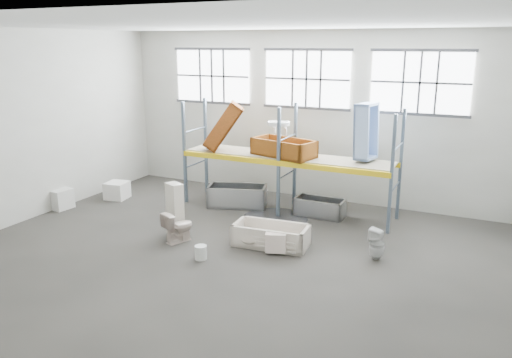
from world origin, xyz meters
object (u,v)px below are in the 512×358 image
Objects in this scene: toilet_beige at (178,226)px; blue_tub_upright at (366,131)px; bucket at (201,252)px; rust_tub_flat at (284,148)px; steel_tub_left at (237,196)px; toilet_white at (377,244)px; carton_near at (59,198)px; cistern_tall at (175,209)px; steel_tub_right at (320,207)px; bathtub_beige at (271,235)px.

toilet_beige is 5.41m from blue_tub_upright.
rust_tub_flat is at bearing 84.99° from bucket.
steel_tub_left is at bearing -172.25° from rust_tub_flat.
rust_tub_flat is at bearing -119.88° from toilet_white.
toilet_beige reaches higher than carton_near.
carton_near is (-5.92, -2.57, -1.54)m from rust_tub_flat.
bucket is (-3.50, -1.67, -0.20)m from toilet_white.
toilet_white is at bearing 25.58° from bucket.
toilet_white is 0.43× the size of steel_tub_left.
cistern_tall is 1.99× the size of carton_near.
steel_tub_right is (2.45, 0.21, -0.06)m from steel_tub_left.
bathtub_beige is 3.12m from steel_tub_left.
steel_tub_left is at bearing 127.25° from bathtub_beige.
rust_tub_flat reaches higher than steel_tub_left.
carton_near is at bearing -82.62° from toilet_white.
bathtub_beige reaches higher than bucket.
toilet_white is 0.53× the size of steel_tub_right.
blue_tub_upright is (1.44, 2.82, 2.14)m from bathtub_beige.
toilet_beige is 0.57× the size of cistern_tall.
toilet_white is (4.52, 1.02, -0.02)m from toilet_beige.
toilet_beige reaches higher than steel_tub_right.
cistern_tall is 4.90m from toilet_white.
bathtub_beige is 2.53m from steel_tub_right.
blue_tub_upright is at bearing 15.69° from steel_tub_right.
toilet_white is at bearing -47.05° from steel_tub_right.
rust_tub_flat is at bearing -90.47° from toilet_beige.
steel_tub_right is 2.43m from blue_tub_upright.
blue_tub_upright is 5.39m from bucket.
toilet_white is at bearing 1.58° from bathtub_beige.
cistern_tall is (-2.43, -0.38, 0.40)m from bathtub_beige.
toilet_white is at bearing -144.78° from toilet_beige.
rust_tub_flat is at bearing 23.49° from carton_near.
blue_tub_upright is at bearing 8.23° from steel_tub_left.
carton_near is (-4.56, -2.39, -0.02)m from steel_tub_left.
rust_tub_flat reaches higher than bucket.
steel_tub_right is 4.32× the size of bucket.
steel_tub_right reaches higher than bucket.
cistern_tall is at bearing -25.41° from toilet_beige.
bathtub_beige is 1.32× the size of cistern_tall.
toilet_white is 2.31× the size of bucket.
steel_tub_left is 3.83m from bucket.
bucket is 0.47× the size of carton_near.
carton_near reaches higher than bucket.
cistern_tall reaches higher than toilet_white.
blue_tub_upright is 4.70× the size of bucket.
cistern_tall is at bearing -176.38° from bathtub_beige.
cistern_tall is at bearing -120.46° from rust_tub_flat.
rust_tub_flat is 2.28m from blue_tub_upright.
steel_tub_right is 7.47m from carton_near.
toilet_white is 1.08× the size of carton_near.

